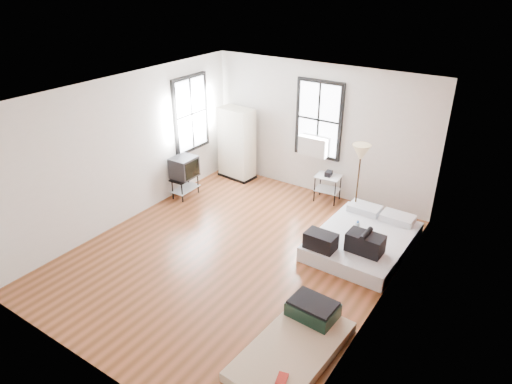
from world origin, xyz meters
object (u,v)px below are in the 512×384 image
Objects in this scene: mattress_main at (362,240)px; wardrobe at (237,144)px; mattress_bare at (297,340)px; tv_stand at (184,169)px; floor_lamp at (361,157)px; side_table at (328,181)px.

wardrobe reaches higher than mattress_main.
tv_stand is at bearing 152.35° from mattress_bare.
tv_stand reaches higher than mattress_main.
mattress_main is 2.31× the size of tv_stand.
floor_lamp is (-0.70, 3.56, 1.23)m from mattress_bare.
mattress_bare is 1.16× the size of floor_lamp.
side_table is at bearing 114.12° from mattress_bare.
mattress_main is 3.90m from wardrobe.
wardrobe reaches higher than mattress_bare.
mattress_bare is at bearing -40.78° from wardrobe.
wardrobe is (-3.82, 3.95, 0.71)m from mattress_bare.
floor_lamp reaches higher than tv_stand.
side_table is 3.04m from tv_stand.
tv_stand is (-0.33, -1.45, -0.19)m from wardrobe.
tv_stand is at bearing -97.69° from wardrobe.
mattress_main is 1.14× the size of mattress_bare.
mattress_main is 2.69m from mattress_bare.
mattress_bare is 2.71× the size of side_table.
mattress_bare is 1.10× the size of wardrobe.
tv_stand is at bearing -150.08° from side_table.
mattress_main is 3.08× the size of side_table.
floor_lamp reaches higher than side_table.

